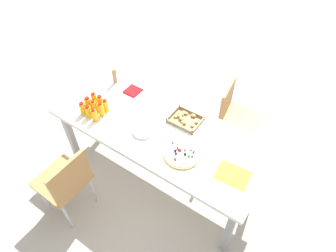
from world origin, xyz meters
TOP-DOWN VIEW (x-y plane):
  - ground_plane at (0.00, 0.00)m, footprint 12.00×12.00m
  - party_table at (0.00, 0.00)m, footprint 2.01×0.82m
  - chair_near_left at (-0.43, -0.79)m, footprint 0.41×0.41m
  - chair_far_right at (0.43, 0.79)m, footprint 0.45×0.45m
  - juice_bottle_0 at (-0.69, -0.24)m, footprint 0.06×0.06m
  - juice_bottle_1 at (-0.62, -0.24)m, footprint 0.06×0.06m
  - juice_bottle_2 at (-0.54, -0.25)m, footprint 0.05×0.05m
  - juice_bottle_3 at (-0.69, -0.17)m, footprint 0.06×0.06m
  - juice_bottle_4 at (-0.62, -0.17)m, footprint 0.05×0.05m
  - juice_bottle_5 at (-0.53, -0.16)m, footprint 0.05×0.05m
  - juice_bottle_6 at (-0.69, -0.09)m, footprint 0.05×0.05m
  - juice_bottle_7 at (-0.61, -0.09)m, footprint 0.06×0.06m
  - juice_bottle_8 at (-0.54, -0.10)m, footprint 0.05×0.05m
  - fruit_pizza at (0.34, -0.14)m, footprint 0.31×0.31m
  - snack_tray at (0.15, 0.22)m, footprint 0.29×0.23m
  - plate_stack at (-0.08, -0.12)m, footprint 0.20×0.20m
  - napkin_stack at (-0.51, 0.27)m, footprint 0.15×0.15m
  - cardboard_tube at (-0.76, 0.28)m, footprint 0.04×0.04m
  - paper_folder at (0.78, -0.09)m, footprint 0.28×0.22m

SIDE VIEW (x-z plane):
  - ground_plane at x=0.00m, z-range 0.00..0.00m
  - chair_near_left at x=-0.43m, z-range 0.09..0.92m
  - chair_far_right at x=0.43m, z-range 0.09..0.92m
  - party_table at x=0.00m, z-range 0.30..1.02m
  - paper_folder at x=0.78m, z-range 0.73..0.73m
  - napkin_stack at x=-0.51m, z-range 0.73..0.74m
  - plate_stack at x=-0.08m, z-range 0.73..0.75m
  - fruit_pizza at x=0.34m, z-range 0.72..0.76m
  - snack_tray at x=0.15m, z-range 0.72..0.76m
  - juice_bottle_1 at x=-0.62m, z-range 0.72..0.85m
  - juice_bottle_8 at x=-0.54m, z-range 0.72..0.86m
  - juice_bottle_0 at x=-0.69m, z-range 0.72..0.86m
  - juice_bottle_2 at x=-0.54m, z-range 0.72..0.86m
  - juice_bottle_3 at x=-0.69m, z-range 0.72..0.86m
  - juice_bottle_6 at x=-0.69m, z-range 0.72..0.87m
  - juice_bottle_4 at x=-0.62m, z-range 0.72..0.87m
  - juice_bottle_7 at x=-0.61m, z-range 0.72..0.87m
  - juice_bottle_5 at x=-0.53m, z-range 0.72..0.87m
  - cardboard_tube at x=-0.76m, z-range 0.73..0.89m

